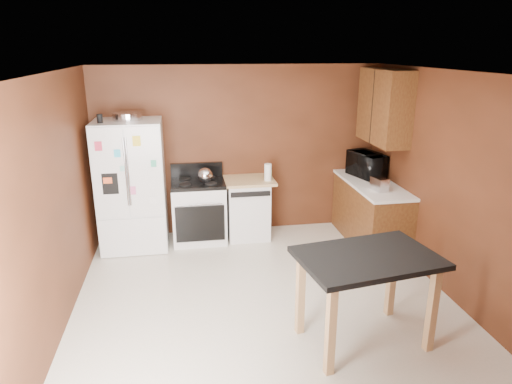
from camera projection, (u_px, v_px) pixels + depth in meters
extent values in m
plane|color=beige|center=(266.00, 304.00, 5.08)|extent=(4.50, 4.50, 0.00)
plane|color=white|center=(268.00, 73.00, 4.31)|extent=(4.50, 4.50, 0.00)
plane|color=#592B17|center=(239.00, 151.00, 6.81)|extent=(4.20, 0.00, 4.20)
plane|color=#592B17|center=(340.00, 322.00, 2.58)|extent=(4.20, 0.00, 4.20)
plane|color=#592B17|center=(52.00, 209.00, 4.37)|extent=(0.00, 4.50, 4.50)
plane|color=#592B17|center=(454.00, 188.00, 5.02)|extent=(0.00, 4.50, 4.50)
cylinder|color=silver|center=(127.00, 116.00, 6.08)|extent=(0.39, 0.39, 0.10)
cylinder|color=black|center=(100.00, 119.00, 5.84)|extent=(0.07, 0.07, 0.11)
sphere|color=silver|center=(205.00, 175.00, 6.42)|extent=(0.21, 0.21, 0.21)
cylinder|color=white|center=(268.00, 172.00, 6.56)|extent=(0.13, 0.13, 0.24)
cylinder|color=#4FB345|center=(268.00, 174.00, 6.69)|extent=(0.12, 0.12, 0.12)
cube|color=silver|center=(379.00, 184.00, 6.08)|extent=(0.19, 0.26, 0.17)
imported|color=black|center=(366.00, 166.00, 6.72)|extent=(0.55, 0.68, 0.33)
cube|color=white|center=(132.00, 185.00, 6.32)|extent=(0.90, 0.75, 1.80)
cube|color=white|center=(109.00, 174.00, 5.84)|extent=(0.43, 0.02, 1.20)
cube|color=white|center=(145.00, 172.00, 5.91)|extent=(0.43, 0.02, 1.20)
cube|color=white|center=(133.00, 237.00, 6.15)|extent=(0.88, 0.02, 0.54)
cube|color=black|center=(110.00, 184.00, 5.87)|extent=(0.20, 0.01, 0.28)
cylinder|color=silver|center=(126.00, 172.00, 5.84)|extent=(0.02, 0.02, 0.90)
cylinder|color=silver|center=(128.00, 172.00, 5.85)|extent=(0.02, 0.02, 0.90)
cube|color=#D43152|center=(98.00, 146.00, 5.69)|extent=(0.09, 0.00, 0.12)
cube|color=#39C7F2|center=(117.00, 153.00, 5.75)|extent=(0.08, 0.00, 0.10)
cube|color=yellow|center=(137.00, 141.00, 5.75)|extent=(0.10, 0.00, 0.13)
cube|color=#40B387|center=(154.00, 164.00, 5.87)|extent=(0.07, 0.00, 0.09)
cube|color=#FB5D29|center=(108.00, 181.00, 5.84)|extent=(0.11, 0.00, 0.08)
cube|color=pink|center=(133.00, 191.00, 5.93)|extent=(0.08, 0.00, 0.11)
cube|color=white|center=(153.00, 200.00, 6.01)|extent=(0.09, 0.00, 0.10)
cube|color=#8ED6CB|center=(123.00, 169.00, 5.82)|extent=(0.07, 0.00, 0.07)
cube|color=white|center=(199.00, 212.00, 6.66)|extent=(0.76, 0.65, 0.85)
cube|color=black|center=(198.00, 183.00, 6.52)|extent=(0.76, 0.65, 0.05)
cube|color=black|center=(197.00, 169.00, 6.75)|extent=(0.76, 0.06, 0.20)
cube|color=black|center=(200.00, 224.00, 6.35)|extent=(0.68, 0.02, 0.52)
cylinder|color=silver|center=(199.00, 204.00, 6.26)|extent=(0.62, 0.02, 0.02)
cylinder|color=black|center=(185.00, 178.00, 6.63)|extent=(0.17, 0.17, 0.02)
cylinder|color=black|center=(210.00, 177.00, 6.69)|extent=(0.17, 0.17, 0.02)
cylinder|color=black|center=(185.00, 185.00, 6.33)|extent=(0.17, 0.17, 0.02)
cylinder|color=black|center=(211.00, 184.00, 6.39)|extent=(0.17, 0.17, 0.02)
cube|color=white|center=(247.00, 209.00, 6.79)|extent=(0.60, 0.60, 0.85)
cube|color=black|center=(251.00, 194.00, 6.40)|extent=(0.56, 0.02, 0.07)
cube|color=tan|center=(247.00, 181.00, 6.66)|extent=(0.78, 0.62, 0.04)
cube|color=brown|center=(370.00, 214.00, 6.59)|extent=(0.60, 1.55, 0.86)
cube|color=white|center=(373.00, 184.00, 6.45)|extent=(0.63, 1.58, 0.04)
cube|color=brown|center=(384.00, 107.00, 6.24)|extent=(0.35, 1.05, 1.00)
cube|color=black|center=(372.00, 107.00, 6.21)|extent=(0.01, 0.01, 1.00)
cube|color=black|center=(368.00, 258.00, 4.19)|extent=(1.37, 1.02, 0.05)
cube|color=tan|center=(300.00, 292.00, 4.45)|extent=(0.08, 0.08, 0.90)
cube|color=tan|center=(392.00, 276.00, 4.77)|extent=(0.08, 0.08, 0.90)
cube|color=tan|center=(331.00, 329.00, 3.88)|extent=(0.08, 0.08, 0.90)
cube|color=tan|center=(432.00, 308.00, 4.19)|extent=(0.08, 0.08, 0.90)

